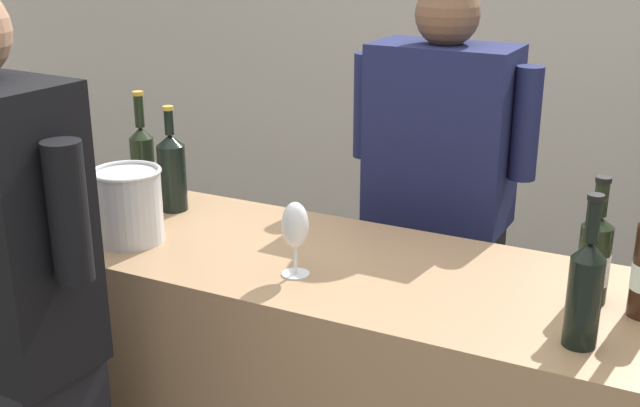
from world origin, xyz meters
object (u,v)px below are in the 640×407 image
(wine_bottle_6, at_px, (585,289))
(person_server, at_px, (435,254))
(wine_bottle_5, at_px, (73,151))
(wine_bottle_1, at_px, (70,187))
(wine_bottle_0, at_px, (143,162))
(wine_glass, at_px, (295,228))
(wine_bottle_7, at_px, (594,258))
(ice_bucket, at_px, (129,205))
(wine_bottle_4, at_px, (3,181))
(wine_bottle_2, at_px, (172,171))
(wine_bottle_3, at_px, (13,164))
(person_guest, at_px, (8,370))

(wine_bottle_6, xyz_separation_m, person_server, (-0.56, 0.75, -0.31))
(wine_bottle_5, height_order, person_server, person_server)
(wine_bottle_1, bearing_deg, wine_bottle_0, 83.13)
(wine_bottle_5, relative_size, wine_glass, 1.77)
(wine_bottle_7, distance_m, ice_bucket, 1.20)
(wine_bottle_7, bearing_deg, wine_bottle_4, -171.86)
(wine_bottle_6, height_order, person_server, person_server)
(wine_bottle_2, height_order, wine_bottle_4, wine_bottle_4)
(wine_bottle_2, xyz_separation_m, wine_glass, (0.56, -0.26, 0.00))
(ice_bucket, bearing_deg, wine_bottle_5, 148.36)
(wine_glass, bearing_deg, wine_bottle_3, 173.68)
(wine_bottle_2, bearing_deg, wine_bottle_7, -3.74)
(wine_glass, height_order, ice_bucket, ice_bucket)
(wine_bottle_0, height_order, person_server, person_server)
(wine_bottle_1, bearing_deg, ice_bucket, -5.37)
(wine_bottle_2, bearing_deg, person_server, 33.19)
(wine_bottle_2, bearing_deg, wine_bottle_6, -13.61)
(wine_bottle_6, xyz_separation_m, wine_glass, (-0.69, 0.04, -0.00))
(wine_bottle_5, height_order, wine_bottle_6, wine_bottle_5)
(wine_bottle_2, bearing_deg, wine_bottle_5, 177.02)
(wine_bottle_6, relative_size, person_guest, 0.19)
(wine_glass, bearing_deg, person_server, 79.61)
(wine_bottle_0, xyz_separation_m, ice_bucket, (0.19, -0.31, -0.02))
(wine_bottle_3, distance_m, person_server, 1.36)
(wine_bottle_3, bearing_deg, person_guest, -46.71)
(wine_bottle_1, distance_m, wine_bottle_5, 0.35)
(wine_bottle_2, distance_m, wine_bottle_7, 1.23)
(wine_bottle_7, xyz_separation_m, ice_bucket, (-1.18, -0.18, -0.00))
(wine_bottle_0, relative_size, wine_bottle_2, 1.07)
(wine_bottle_0, bearing_deg, wine_bottle_2, -17.39)
(wine_bottle_6, height_order, wine_glass, wine_bottle_6)
(wine_bottle_4, relative_size, wine_bottle_6, 1.05)
(wine_bottle_6, bearing_deg, wine_bottle_7, 93.72)
(wine_bottle_2, xyz_separation_m, wine_bottle_5, (-0.41, 0.02, 0.00))
(wine_bottle_5, distance_m, wine_glass, 1.01)
(wine_bottle_3, bearing_deg, ice_bucket, -12.34)
(person_server, bearing_deg, person_guest, -118.79)
(ice_bucket, bearing_deg, wine_bottle_4, -173.23)
(wine_bottle_1, bearing_deg, person_server, 38.44)
(wine_bottle_0, distance_m, wine_bottle_4, 0.42)
(wine_bottle_1, distance_m, person_server, 1.15)
(wine_bottle_0, xyz_separation_m, wine_glass, (0.70, -0.30, 0.00))
(wine_bottle_0, xyz_separation_m, wine_bottle_7, (1.38, -0.13, -0.01))
(ice_bucket, bearing_deg, wine_bottle_3, 167.66)
(wine_bottle_1, height_order, wine_bottle_4, wine_bottle_4)
(wine_bottle_0, bearing_deg, wine_bottle_6, -14.01)
(ice_bucket, relative_size, person_guest, 0.12)
(wine_bottle_3, relative_size, person_server, 0.19)
(wine_bottle_7, distance_m, wine_glass, 0.70)
(wine_bottle_3, distance_m, person_guest, 0.85)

